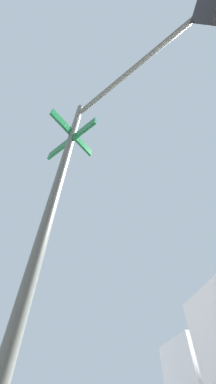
# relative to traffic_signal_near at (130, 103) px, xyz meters

# --- Properties ---
(traffic_signal_near) EXTENTS (2.41, 2.54, 6.33)m
(traffic_signal_near) POSITION_rel_traffic_signal_near_xyz_m (0.00, 0.00, 0.00)
(traffic_signal_near) COLOR #474C47
(traffic_signal_near) RESTS_ON ground_plane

